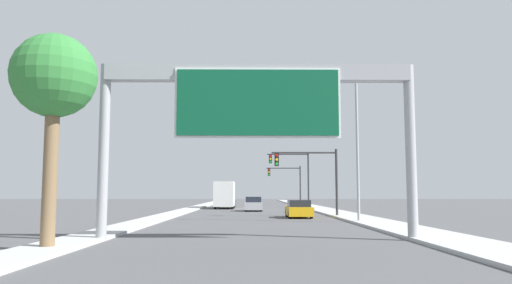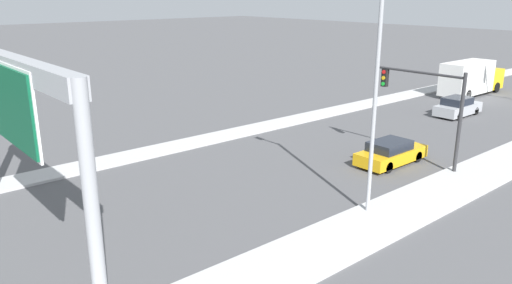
% 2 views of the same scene
% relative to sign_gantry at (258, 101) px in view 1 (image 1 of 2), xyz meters
% --- Properties ---
extents(sidewalk_right, '(3.00, 120.00, 0.15)m').
position_rel_sign_gantry_xyz_m(sidewalk_right, '(7.75, 42.12, -5.76)').
color(sidewalk_right, '#B8B8B8').
rests_on(sidewalk_right, ground).
extents(median_strip_left, '(2.00, 120.00, 0.15)m').
position_rel_sign_gantry_xyz_m(median_strip_left, '(-7.25, 42.12, -5.76)').
color(median_strip_left, '#B8B8B8').
rests_on(median_strip_left, ground).
extents(sign_gantry, '(13.34, 0.73, 7.40)m').
position_rel_sign_gantry_xyz_m(sign_gantry, '(0.00, 0.00, 0.00)').
color(sign_gantry, '#9EA0A5').
rests_on(sign_gantry, ground).
extents(car_mid_right, '(1.85, 4.46, 1.53)m').
position_rel_sign_gantry_xyz_m(car_mid_right, '(0.00, 32.87, -5.12)').
color(car_mid_right, '#A5A8AD').
rests_on(car_mid_right, ground).
extents(car_near_left, '(1.87, 4.63, 1.39)m').
position_rel_sign_gantry_xyz_m(car_near_left, '(3.50, 18.86, -5.17)').
color(car_near_left, gold).
rests_on(car_near_left, ground).
extents(truck_box_primary, '(2.34, 8.62, 3.28)m').
position_rel_sign_gantry_xyz_m(truck_box_primary, '(-3.50, 41.63, -4.17)').
color(truck_box_primary, yellow).
rests_on(truck_box_primary, ground).
extents(traffic_light_near_intersection, '(5.43, 0.32, 5.54)m').
position_rel_sign_gantry_xyz_m(traffic_light_near_intersection, '(4.88, 20.12, -2.00)').
color(traffic_light_near_intersection, '#2D2D30').
rests_on(traffic_light_near_intersection, ground).
extents(traffic_light_mid_block, '(5.13, 0.32, 6.93)m').
position_rel_sign_gantry_xyz_m(traffic_light_mid_block, '(5.20, 40.12, -1.15)').
color(traffic_light_mid_block, '#2D2D30').
rests_on(traffic_light_mid_block, ground).
extents(traffic_light_far_intersection, '(4.92, 0.32, 5.72)m').
position_rel_sign_gantry_xyz_m(traffic_light_far_intersection, '(5.11, 50.12, -1.92)').
color(traffic_light_far_intersection, '#2D2D30').
rests_on(traffic_light_far_intersection, ground).
extents(palm_tree_foreground, '(2.98, 2.98, 7.60)m').
position_rel_sign_gantry_xyz_m(palm_tree_foreground, '(-7.27, -3.30, 0.11)').
color(palm_tree_foreground, brown).
rests_on(palm_tree_foreground, ground).
extents(street_lamp_right, '(2.42, 0.28, 9.57)m').
position_rel_sign_gantry_xyz_m(street_lamp_right, '(6.59, 12.39, -0.28)').
color(street_lamp_right, '#9EA0A5').
rests_on(street_lamp_right, ground).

